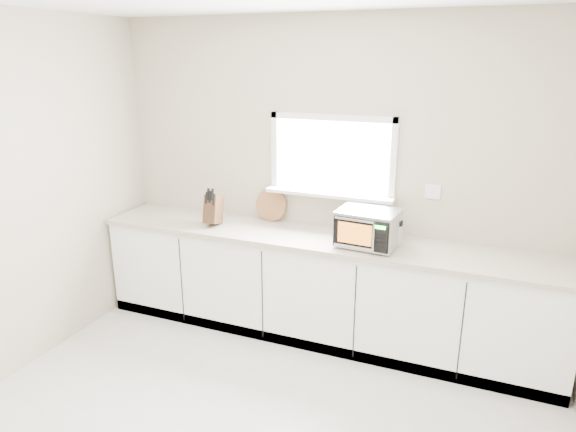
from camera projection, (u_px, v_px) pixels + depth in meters
The scene contains 7 objects.
back_wall at pixel (332, 177), 4.42m from camera, with size 4.00×0.17×2.70m.
cabinets at pixel (319, 288), 4.43m from camera, with size 3.92×0.60×0.88m, color white.
countertop at pixel (319, 239), 4.29m from camera, with size 3.92×0.64×0.04m, color beige.
microwave at pixel (368, 227), 4.03m from camera, with size 0.48×0.41×0.29m.
knife_block at pixel (213, 209), 4.54m from camera, with size 0.14×0.25×0.35m.
cutting_board at pixel (271, 205), 4.66m from camera, with size 0.30×0.30×0.02m, color olive.
coffee_grinder at pixel (395, 233), 4.07m from camera, with size 0.14×0.14×0.21m.
Camera 1 is at (1.28, -2.14, 2.37)m, focal length 32.00 mm.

